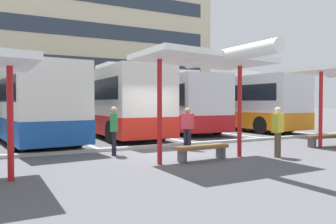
{
  "coord_description": "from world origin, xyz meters",
  "views": [
    {
      "loc": [
        -5.72,
        -10.54,
        1.77
      ],
      "look_at": [
        1.61,
        3.2,
        1.32
      ],
      "focal_mm": 36.02,
      "sensor_mm": 36.0,
      "label": 1
    }
  ],
  "objects_px": {
    "coach_bus_4": "(225,103)",
    "waiting_passenger_1": "(278,128)",
    "waiting_shelter_1": "(207,61)",
    "waiting_passenger_0": "(187,126)",
    "coach_bus_3": "(171,104)",
    "waiting_passenger_3": "(114,127)",
    "bench_1": "(202,149)",
    "bench_2": "(329,138)",
    "coach_bus_2": "(107,103)",
    "coach_bus_1": "(22,105)"
  },
  "relations": [
    {
      "from": "waiting_passenger_1",
      "to": "bench_1",
      "type": "bearing_deg",
      "value": 164.71
    },
    {
      "from": "coach_bus_2",
      "to": "waiting_shelter_1",
      "type": "distance_m",
      "value": 9.96
    },
    {
      "from": "waiting_passenger_1",
      "to": "waiting_passenger_3",
      "type": "height_order",
      "value": "waiting_passenger_3"
    },
    {
      "from": "waiting_passenger_1",
      "to": "waiting_passenger_3",
      "type": "bearing_deg",
      "value": 147.84
    },
    {
      "from": "waiting_passenger_3",
      "to": "bench_2",
      "type": "bearing_deg",
      "value": -12.79
    },
    {
      "from": "bench_2",
      "to": "waiting_passenger_1",
      "type": "xyz_separation_m",
      "value": [
        -3.79,
        -0.96,
        0.58
      ]
    },
    {
      "from": "coach_bus_2",
      "to": "waiting_passenger_1",
      "type": "distance_m",
      "value": 10.59
    },
    {
      "from": "coach_bus_4",
      "to": "bench_1",
      "type": "relative_size",
      "value": 6.76
    },
    {
      "from": "coach_bus_1",
      "to": "waiting_passenger_1",
      "type": "bearing_deg",
      "value": -55.78
    },
    {
      "from": "waiting_passenger_3",
      "to": "waiting_shelter_1",
      "type": "bearing_deg",
      "value": -49.65
    },
    {
      "from": "waiting_passenger_1",
      "to": "coach_bus_3",
      "type": "bearing_deg",
      "value": 79.7
    },
    {
      "from": "coach_bus_3",
      "to": "waiting_passenger_0",
      "type": "relative_size",
      "value": 6.81
    },
    {
      "from": "bench_1",
      "to": "waiting_passenger_3",
      "type": "distance_m",
      "value": 3.06
    },
    {
      "from": "waiting_passenger_1",
      "to": "waiting_passenger_0",
      "type": "bearing_deg",
      "value": 120.28
    },
    {
      "from": "waiting_shelter_1",
      "to": "bench_2",
      "type": "xyz_separation_m",
      "value": [
        6.26,
        0.54,
        -2.64
      ]
    },
    {
      "from": "bench_2",
      "to": "waiting_passenger_1",
      "type": "bearing_deg",
      "value": -165.85
    },
    {
      "from": "coach_bus_3",
      "to": "waiting_passenger_3",
      "type": "distance_m",
      "value": 10.27
    },
    {
      "from": "coach_bus_1",
      "to": "bench_1",
      "type": "bearing_deg",
      "value": -65.12
    },
    {
      "from": "coach_bus_4",
      "to": "bench_2",
      "type": "height_order",
      "value": "coach_bus_4"
    },
    {
      "from": "coach_bus_3",
      "to": "waiting_passenger_1",
      "type": "bearing_deg",
      "value": -100.3
    },
    {
      "from": "coach_bus_2",
      "to": "coach_bus_3",
      "type": "height_order",
      "value": "coach_bus_2"
    },
    {
      "from": "bench_1",
      "to": "waiting_passenger_0",
      "type": "bearing_deg",
      "value": 69.85
    },
    {
      "from": "coach_bus_4",
      "to": "coach_bus_2",
      "type": "bearing_deg",
      "value": -178.71
    },
    {
      "from": "coach_bus_2",
      "to": "waiting_shelter_1",
      "type": "xyz_separation_m",
      "value": [
        -0.09,
        -9.88,
        1.27
      ]
    },
    {
      "from": "waiting_shelter_1",
      "to": "bench_2",
      "type": "bearing_deg",
      "value": 4.94
    },
    {
      "from": "bench_1",
      "to": "waiting_passenger_3",
      "type": "bearing_deg",
      "value": 133.54
    },
    {
      "from": "waiting_shelter_1",
      "to": "waiting_passenger_0",
      "type": "height_order",
      "value": "waiting_shelter_1"
    },
    {
      "from": "coach_bus_3",
      "to": "coach_bus_2",
      "type": "bearing_deg",
      "value": -173.63
    },
    {
      "from": "waiting_shelter_1",
      "to": "bench_1",
      "type": "xyz_separation_m",
      "value": [
        0.0,
        0.26,
        -2.65
      ]
    },
    {
      "from": "bench_1",
      "to": "bench_2",
      "type": "relative_size",
      "value": 0.88
    },
    {
      "from": "coach_bus_1",
      "to": "coach_bus_4",
      "type": "xyz_separation_m",
      "value": [
        12.72,
        0.55,
        0.03
      ]
    },
    {
      "from": "bench_1",
      "to": "coach_bus_2",
      "type": "bearing_deg",
      "value": 89.46
    },
    {
      "from": "waiting_passenger_3",
      "to": "coach_bus_4",
      "type": "bearing_deg",
      "value": 36.05
    },
    {
      "from": "coach_bus_1",
      "to": "bench_2",
      "type": "bearing_deg",
      "value": -40.39
    },
    {
      "from": "waiting_passenger_3",
      "to": "coach_bus_3",
      "type": "bearing_deg",
      "value": 50.73
    },
    {
      "from": "waiting_shelter_1",
      "to": "waiting_passenger_0",
      "type": "bearing_deg",
      "value": 71.83
    },
    {
      "from": "coach_bus_3",
      "to": "waiting_passenger_1",
      "type": "xyz_separation_m",
      "value": [
        -1.96,
        -10.78,
        -0.73
      ]
    },
    {
      "from": "bench_2",
      "to": "coach_bus_4",
      "type": "bearing_deg",
      "value": 77.19
    },
    {
      "from": "coach_bus_2",
      "to": "waiting_passenger_3",
      "type": "bearing_deg",
      "value": -106.14
    },
    {
      "from": "bench_2",
      "to": "waiting_passenger_1",
      "type": "height_order",
      "value": "waiting_passenger_1"
    },
    {
      "from": "waiting_passenger_1",
      "to": "coach_bus_1",
      "type": "bearing_deg",
      "value": 124.22
    },
    {
      "from": "bench_2",
      "to": "waiting_passenger_0",
      "type": "bearing_deg",
      "value": 160.88
    },
    {
      "from": "coach_bus_4",
      "to": "waiting_shelter_1",
      "type": "height_order",
      "value": "coach_bus_4"
    },
    {
      "from": "coach_bus_4",
      "to": "waiting_shelter_1",
      "type": "relative_size",
      "value": 2.79
    },
    {
      "from": "coach_bus_3",
      "to": "coach_bus_4",
      "type": "bearing_deg",
      "value": -4.23
    },
    {
      "from": "bench_1",
      "to": "waiting_passenger_1",
      "type": "relative_size",
      "value": 1.11
    },
    {
      "from": "coach_bus_3",
      "to": "coach_bus_1",
      "type": "bearing_deg",
      "value": -174.47
    },
    {
      "from": "bench_1",
      "to": "waiting_shelter_1",
      "type": "bearing_deg",
      "value": -90.0
    },
    {
      "from": "coach_bus_4",
      "to": "waiting_passenger_1",
      "type": "xyz_separation_m",
      "value": [
        -5.96,
        -10.48,
        -0.76
      ]
    },
    {
      "from": "bench_1",
      "to": "waiting_passenger_1",
      "type": "height_order",
      "value": "waiting_passenger_1"
    }
  ]
}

